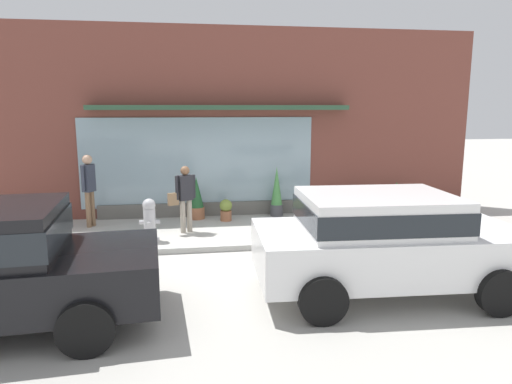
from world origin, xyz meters
The scene contains 12 objects.
ground_plane centered at (0.00, 0.00, 0.00)m, with size 60.00×60.00×0.00m, color #B2AFA8.
curb_strip centered at (0.00, -0.20, 0.06)m, with size 14.00×0.24×0.12m, color #B2B2AD.
storefront centered at (-0.01, 3.19, 2.41)m, with size 14.00×0.81×4.93m.
fire_hydrant centered at (-1.75, 0.71, 0.46)m, with size 0.44×0.41×0.94m.
pedestrian_with_handbag centered at (-0.99, 1.32, 0.89)m, with size 0.64×0.35×1.55m.
pedestrian_passerby centered at (-3.26, 2.21, 1.03)m, with size 0.31×0.41×1.76m.
parked_car_white centered at (2.03, -2.77, 0.90)m, with size 4.12×2.22×1.58m.
potted_plant_window_center centered at (-0.68, 2.64, 0.52)m, with size 0.40×0.40×1.09m.
potted_plant_trailing_edge centered at (0.04, 2.31, 0.29)m, with size 0.32×0.32×0.56m.
potted_plant_by_entrance centered at (3.61, 2.28, 0.34)m, with size 0.51×0.51×0.67m.
potted_plant_doorstep centered at (4.83, 2.70, 0.40)m, with size 0.52×0.52×0.83m.
potted_plant_near_hydrant centered at (1.43, 2.65, 0.64)m, with size 0.33×0.33×1.33m.
Camera 1 is at (-0.94, -9.24, 2.85)m, focal length 32.54 mm.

